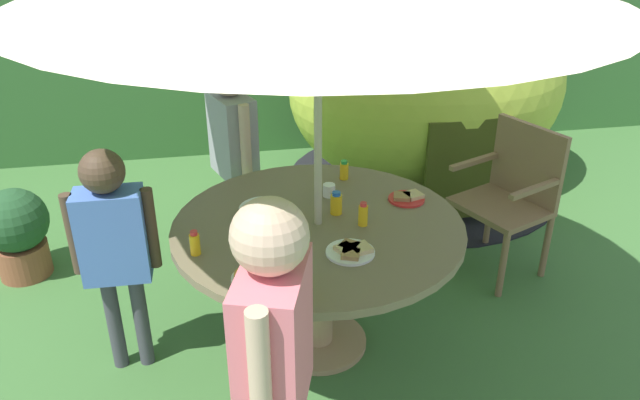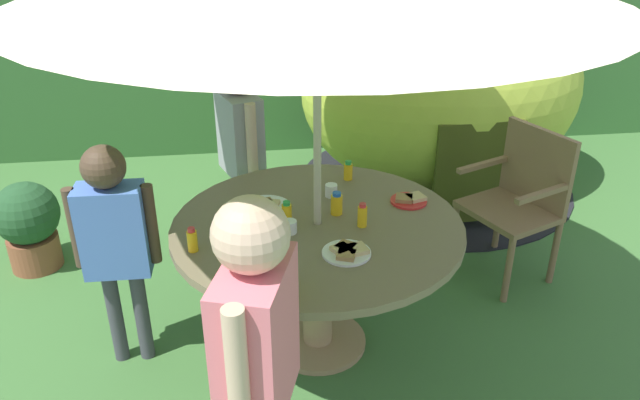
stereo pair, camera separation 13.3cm
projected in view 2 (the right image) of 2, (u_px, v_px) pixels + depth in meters
ground_plane at (318, 344)px, 3.30m from camera, size 10.00×10.00×0.02m
hedge_backdrop at (275, 26)px, 5.51m from camera, size 9.00×0.70×2.08m
garden_table at (318, 246)px, 3.03m from camera, size 1.39×1.39×0.72m
wooden_chair at (520, 195)px, 3.69m from camera, size 0.59×0.63×0.91m
dome_tent at (441, 88)px, 4.69m from camera, size 2.26×2.26×1.59m
potted_plant at (29, 223)px, 3.82m from camera, size 0.39×0.39×0.57m
child_in_grey_shirt at (240, 135)px, 3.72m from camera, size 0.29×0.42×1.30m
child_in_blue_shirt at (114, 231)px, 2.87m from camera, size 0.40×0.20×1.16m
child_in_pink_shirt at (257, 339)px, 1.97m from camera, size 0.30×0.45×1.38m
snack_bowl at (243, 276)px, 2.50m from camera, size 0.15×0.15×0.08m
plate_front_edge at (265, 206)px, 3.09m from camera, size 0.25×0.25×0.03m
plate_center_back at (347, 251)px, 2.71m from camera, size 0.22×0.22×0.03m
plate_center_front at (409, 200)px, 3.16m from camera, size 0.19×0.19×0.03m
juice_bottle_near_left at (337, 204)px, 3.03m from camera, size 0.06×0.06×0.12m
juice_bottle_near_right at (287, 277)px, 2.47m from camera, size 0.05×0.05×0.11m
juice_bottle_far_left at (287, 212)px, 2.96m from camera, size 0.05×0.05×0.11m
juice_bottle_far_right at (362, 216)px, 2.92m from camera, size 0.05×0.05×0.12m
juice_bottle_mid_left at (348, 171)px, 3.38m from camera, size 0.05×0.05×0.11m
juice_bottle_mid_right at (192, 240)px, 2.72m from camera, size 0.05×0.05×0.11m
juice_bottle_back_edge at (285, 289)px, 2.39m from camera, size 0.06×0.06×0.12m
cup_near at (290, 227)px, 2.87m from camera, size 0.07×0.07×0.06m
cup_far at (331, 190)px, 3.21m from camera, size 0.06×0.06×0.07m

